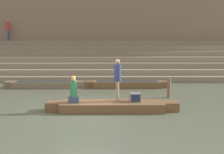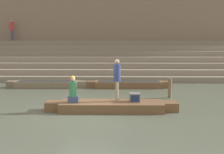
% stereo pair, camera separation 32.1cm
% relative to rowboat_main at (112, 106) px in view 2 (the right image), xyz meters
% --- Properties ---
extents(ground_plane, '(120.00, 120.00, 0.00)m').
position_rel_rowboat_main_xyz_m(ground_plane, '(-1.04, -0.39, -0.21)').
color(ground_plane, '#566051').
extents(ghat_steps, '(36.00, 5.52, 2.69)m').
position_rel_rowboat_main_xyz_m(ghat_steps, '(-1.04, 11.12, 0.75)').
color(ghat_steps, gray).
rests_on(ghat_steps, ground).
extents(back_wall, '(34.20, 1.28, 8.79)m').
position_rel_rowboat_main_xyz_m(back_wall, '(-1.04, 13.69, 4.16)').
color(back_wall, '#7F6B5B').
rests_on(back_wall, ground).
extents(rowboat_main, '(5.60, 1.40, 0.39)m').
position_rel_rowboat_main_xyz_m(rowboat_main, '(0.00, 0.00, 0.00)').
color(rowboat_main, brown).
rests_on(rowboat_main, ground).
extents(person_standing, '(0.30, 0.30, 1.81)m').
position_rel_rowboat_main_xyz_m(person_standing, '(0.23, 0.13, 1.24)').
color(person_standing, gray).
rests_on(person_standing, rowboat_main).
extents(person_rowing, '(0.42, 0.33, 1.14)m').
position_rel_rowboat_main_xyz_m(person_rowing, '(-1.62, -0.10, 0.65)').
color(person_rowing, '#3D4C75').
rests_on(person_rowing, rowboat_main).
extents(tv_set, '(0.45, 0.42, 0.37)m').
position_rel_rowboat_main_xyz_m(tv_set, '(0.98, 0.04, 0.36)').
color(tv_set, slate).
rests_on(tv_set, rowboat_main).
extents(moored_boat_shore, '(4.87, 1.06, 0.39)m').
position_rel_rowboat_main_xyz_m(moored_boat_shore, '(-4.06, 5.78, 0.00)').
color(moored_boat_shore, '#756651').
rests_on(moored_boat_shore, ground).
extents(moored_boat_distant, '(5.22, 1.06, 0.39)m').
position_rel_rowboat_main_xyz_m(moored_boat_distant, '(0.95, 5.80, 0.00)').
color(moored_boat_distant, brown).
rests_on(moored_boat_distant, ground).
extents(mooring_post, '(0.19, 0.19, 1.01)m').
position_rel_rowboat_main_xyz_m(mooring_post, '(2.94, 2.72, 0.29)').
color(mooring_post, brown).
rests_on(mooring_post, ground).
extents(person_on_steps, '(0.31, 0.31, 1.70)m').
position_rel_rowboat_main_xyz_m(person_on_steps, '(-8.37, 12.70, 3.47)').
color(person_on_steps, '#3D4C75').
rests_on(person_on_steps, ghat_steps).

